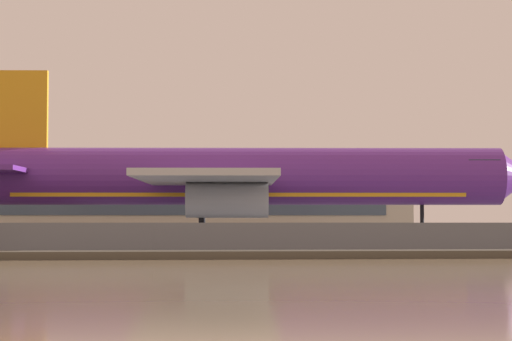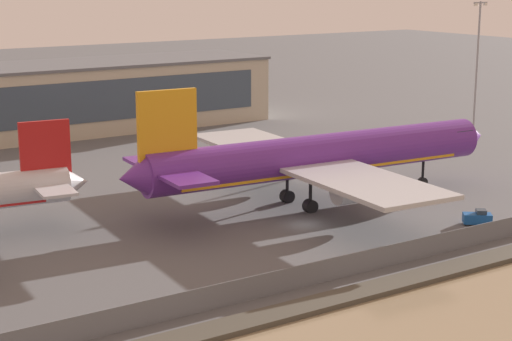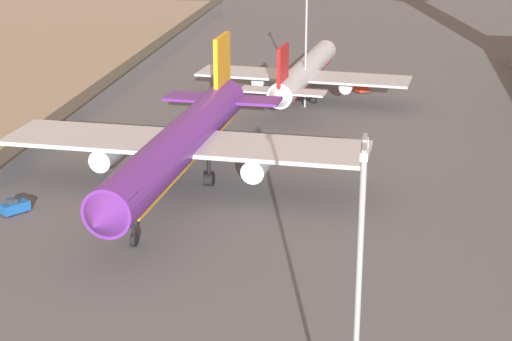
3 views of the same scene
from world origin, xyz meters
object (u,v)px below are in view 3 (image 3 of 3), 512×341
cargo_jet_purple (181,143)px  apron_light_mast_apron_west (357,315)px  apron_light_mast_apron_east (306,39)px  passenger_jet_silver (304,73)px  baggage_tug (14,207)px  ops_van (356,84)px

cargo_jet_purple → apron_light_mast_apron_west: size_ratio=2.27×
apron_light_mast_apron_east → passenger_jet_silver: bearing=-173.1°
baggage_tug → apron_light_mast_apron_east: apron_light_mast_apron_east is taller
passenger_jet_silver → ops_van: passenger_jet_silver is taller
cargo_jet_purple → passenger_jet_silver: size_ratio=1.25×
cargo_jet_purple → passenger_jet_silver: cargo_jet_purple is taller
passenger_jet_silver → ops_van: size_ratio=7.85×
baggage_tug → passenger_jet_silver: bearing=154.0°
apron_light_mast_apron_west → apron_light_mast_apron_east: size_ratio=1.14×
baggage_tug → ops_van: bearing=150.7°
apron_light_mast_apron_west → ops_van: bearing=-178.2°
cargo_jet_purple → apron_light_mast_apron_east: size_ratio=2.60×
baggage_tug → apron_light_mast_apron_west: apron_light_mast_apron_west is taller
baggage_tug → apron_light_mast_apron_east: (-52.37, 28.62, 10.74)m
ops_van → apron_light_mast_apron_west: 108.77m
passenger_jet_silver → ops_van: (-7.91, 8.72, -3.46)m
cargo_jet_purple → passenger_jet_silver: bearing=167.3°
cargo_jet_purple → baggage_tug: size_ratio=15.17×
ops_van → apron_light_mast_apron_east: bearing=-31.8°
passenger_jet_silver → apron_light_mast_apron_east: size_ratio=2.08×
passenger_jet_silver → apron_light_mast_apron_west: bearing=6.9°
apron_light_mast_apron_west → apron_light_mast_apron_east: apron_light_mast_apron_west is taller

